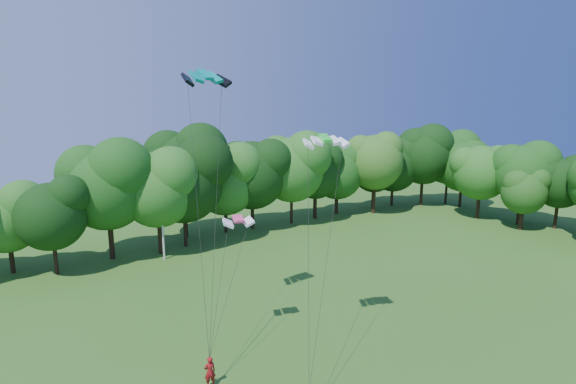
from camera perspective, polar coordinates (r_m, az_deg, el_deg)
utility_pole at (r=49.22m, az=-15.69°, el=-3.26°), size 1.76×0.32×8.85m
kite_flyer_left at (r=28.93m, az=-9.90°, el=-21.56°), size 0.73×0.51×1.91m
kite_teal at (r=31.59m, az=-10.52°, el=14.47°), size 3.36×1.77×0.83m
kite_green at (r=28.19m, az=4.76°, el=6.85°), size 3.02×2.05×0.49m
kite_pink at (r=30.21m, az=-6.36°, el=-3.41°), size 2.24×1.44×0.35m
tree_back_center at (r=52.33m, az=-13.27°, el=2.75°), size 9.94×9.94×14.46m
tree_back_east at (r=68.08m, az=11.03°, el=4.04°), size 8.98×8.98×13.06m
tree_flank_east at (r=65.91m, az=27.82°, el=0.45°), size 6.18×6.18×8.99m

